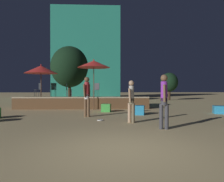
% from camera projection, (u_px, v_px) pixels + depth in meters
% --- Properties ---
extents(ground_plane, '(120.00, 120.00, 0.00)m').
position_uv_depth(ground_plane, '(124.00, 150.00, 4.79)').
color(ground_plane, tan).
extents(wooden_deck, '(8.71, 2.61, 0.79)m').
position_uv_depth(wooden_deck, '(83.00, 102.00, 15.15)').
color(wooden_deck, brown).
rests_on(wooden_deck, ground).
extents(patio_umbrella_0, '(2.05, 2.05, 3.16)m').
position_uv_depth(patio_umbrella_0, '(94.00, 64.00, 13.64)').
color(patio_umbrella_0, brown).
rests_on(patio_umbrella_0, ground).
extents(patio_umbrella_1, '(2.09, 2.09, 2.87)m').
position_uv_depth(patio_umbrella_1, '(41.00, 70.00, 13.86)').
color(patio_umbrella_1, brown).
rests_on(patio_umbrella_1, ground).
extents(cube_seat_1, '(0.63, 0.63, 0.47)m').
position_uv_depth(cube_seat_1, '(139.00, 110.00, 11.13)').
color(cube_seat_1, '#2D9EDB').
rests_on(cube_seat_1, ground).
extents(cube_seat_3, '(0.59, 0.59, 0.45)m').
position_uv_depth(cube_seat_3, '(106.00, 108.00, 12.49)').
color(cube_seat_3, '#4CC651').
rests_on(cube_seat_3, ground).
extents(cube_seat_4, '(0.72, 0.72, 0.41)m').
position_uv_depth(cube_seat_4, '(219.00, 110.00, 11.62)').
color(cube_seat_4, '#2D9EDB').
rests_on(cube_seat_4, ground).
extents(person_0, '(0.32, 0.46, 1.66)m').
position_uv_depth(person_0, '(131.00, 100.00, 8.57)').
color(person_0, '#72664C').
rests_on(person_0, ground).
extents(person_2, '(0.30, 0.56, 1.81)m').
position_uv_depth(person_2, '(164.00, 99.00, 7.22)').
color(person_2, '#3F3F47').
rests_on(person_2, ground).
extents(person_3, '(0.35, 0.44, 1.89)m').
position_uv_depth(person_3, '(87.00, 94.00, 10.31)').
color(person_3, brown).
rests_on(person_3, ground).
extents(bistro_chair_0, '(0.45, 0.45, 0.90)m').
position_uv_depth(bistro_chair_0, '(96.00, 88.00, 14.71)').
color(bistro_chair_0, '#47474C').
rests_on(bistro_chair_0, wooden_deck).
extents(bistro_chair_1, '(0.45, 0.45, 0.90)m').
position_uv_depth(bistro_chair_1, '(53.00, 88.00, 14.52)').
color(bistro_chair_1, '#1E4C47').
rests_on(bistro_chair_1, wooden_deck).
extents(bistro_chair_2, '(0.40, 0.40, 0.90)m').
position_uv_depth(bistro_chair_2, '(68.00, 88.00, 14.87)').
color(bistro_chair_2, '#47474C').
rests_on(bistro_chair_2, wooden_deck).
extents(bistro_chair_3, '(0.48, 0.48, 0.90)m').
position_uv_depth(bistro_chair_3, '(39.00, 88.00, 14.83)').
color(bistro_chair_3, '#2D3338').
rests_on(bistro_chair_3, wooden_deck).
extents(frisbee_disc, '(0.27, 0.27, 0.03)m').
position_uv_depth(frisbee_disc, '(100.00, 120.00, 9.13)').
color(frisbee_disc, white).
rests_on(frisbee_disc, ground).
extents(background_tree_0, '(3.46, 3.46, 5.22)m').
position_uv_depth(background_tree_0, '(69.00, 67.00, 20.25)').
color(background_tree_0, '#3D2B1C').
rests_on(background_tree_0, ground).
extents(background_tree_1, '(1.92, 1.92, 3.05)m').
position_uv_depth(background_tree_1, '(169.00, 82.00, 24.25)').
color(background_tree_1, '#3D2B1C').
rests_on(background_tree_1, ground).
extents(distant_building, '(8.63, 4.38, 11.62)m').
position_uv_depth(distant_building, '(87.00, 55.00, 29.14)').
color(distant_building, teal).
rests_on(distant_building, ground).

